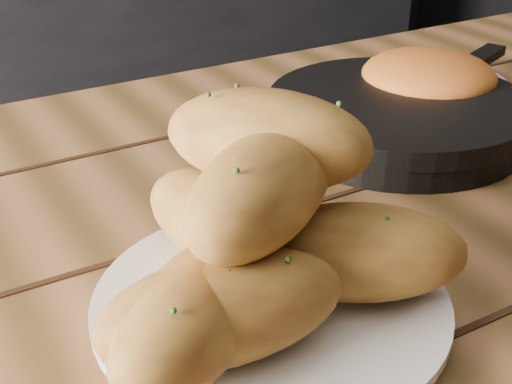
{
  "coord_description": "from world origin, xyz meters",
  "views": [
    {
      "loc": [
        -0.41,
        -0.57,
        1.06
      ],
      "look_at": [
        -0.2,
        -0.21,
        0.84
      ],
      "focal_mm": 50.0,
      "sensor_mm": 36.0,
      "label": 1
    }
  ],
  "objects_px": {
    "plate": "(271,306)",
    "bread_rolls": "(256,237)",
    "bowl": "(427,86)",
    "skillet": "(399,115)",
    "table": "(365,351)"
  },
  "relations": [
    {
      "from": "plate",
      "to": "bread_rolls",
      "type": "distance_m",
      "value": 0.06
    },
    {
      "from": "plate",
      "to": "bowl",
      "type": "xyz_separation_m",
      "value": [
        0.36,
        0.24,
        0.02
      ]
    },
    {
      "from": "plate",
      "to": "bread_rolls",
      "type": "relative_size",
      "value": 0.86
    },
    {
      "from": "plate",
      "to": "skillet",
      "type": "xyz_separation_m",
      "value": [
        0.28,
        0.2,
        0.01
      ]
    },
    {
      "from": "bread_rolls",
      "to": "plate",
      "type": "bearing_deg",
      "value": 11.39
    },
    {
      "from": "plate",
      "to": "bread_rolls",
      "type": "height_order",
      "value": "bread_rolls"
    },
    {
      "from": "bread_rolls",
      "to": "table",
      "type": "bearing_deg",
      "value": 10.73
    },
    {
      "from": "skillet",
      "to": "plate",
      "type": "bearing_deg",
      "value": -144.79
    },
    {
      "from": "plate",
      "to": "skillet",
      "type": "relative_size",
      "value": 0.62
    },
    {
      "from": "bread_rolls",
      "to": "bowl",
      "type": "bearing_deg",
      "value": 32.85
    },
    {
      "from": "table",
      "to": "skillet",
      "type": "distance_m",
      "value": 0.28
    },
    {
      "from": "table",
      "to": "bread_rolls",
      "type": "bearing_deg",
      "value": -169.27
    },
    {
      "from": "table",
      "to": "skillet",
      "type": "bearing_deg",
      "value": 45.63
    },
    {
      "from": "table",
      "to": "plate",
      "type": "height_order",
      "value": "plate"
    },
    {
      "from": "plate",
      "to": "bowl",
      "type": "relative_size",
      "value": 1.37
    }
  ]
}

